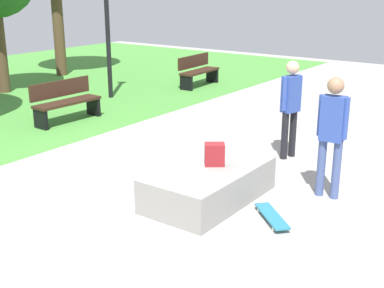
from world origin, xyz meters
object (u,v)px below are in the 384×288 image
(lamp_post, at_px, (107,8))
(skater_watching, at_px, (291,102))
(skateboard_by_ledge, at_px, (272,216))
(park_bench_near_lamppost, at_px, (65,100))
(skater_performing_trick, at_px, (332,128))
(backpack_on_ledge, at_px, (215,154))
(concrete_ledge, at_px, (209,184))
(park_bench_by_oak, at_px, (198,70))

(lamp_post, bearing_deg, skater_watching, -105.82)
(skateboard_by_ledge, distance_m, park_bench_near_lamppost, 6.33)
(skater_watching, xyz_separation_m, park_bench_near_lamppost, (-0.66, 5.10, -0.53))
(skater_watching, bearing_deg, park_bench_near_lamppost, 97.36)
(skater_performing_trick, bearing_deg, backpack_on_ledge, 125.84)
(backpack_on_ledge, height_order, park_bench_near_lamppost, park_bench_near_lamppost)
(lamp_post, bearing_deg, skateboard_by_ledge, -120.65)
(skateboard_by_ledge, xyz_separation_m, lamp_post, (4.17, 7.04, 2.29))
(concrete_ledge, relative_size, skater_watching, 1.14)
(park_bench_near_lamppost, distance_m, park_bench_by_oak, 5.07)
(park_bench_near_lamppost, xyz_separation_m, park_bench_by_oak, (5.07, 0.00, 0.00))
(skater_performing_trick, xyz_separation_m, skater_watching, (1.27, 1.24, -0.02))
(skater_performing_trick, relative_size, skateboard_by_ledge, 2.40)
(backpack_on_ledge, distance_m, skater_performing_trick, 1.68)
(park_bench_by_oak, bearing_deg, skater_watching, -130.89)
(concrete_ledge, distance_m, backpack_on_ledge, 0.43)
(lamp_post, bearing_deg, skater_performing_trick, -112.22)
(park_bench_by_oak, bearing_deg, park_bench_near_lamppost, -179.96)
(skater_watching, relative_size, skateboard_by_ledge, 2.35)
(concrete_ledge, bearing_deg, skater_watching, -1.94)
(park_bench_by_oak, bearing_deg, lamp_post, 160.18)
(backpack_on_ledge, height_order, lamp_post, lamp_post)
(skater_watching, relative_size, park_bench_near_lamppost, 1.06)
(skateboard_by_ledge, relative_size, lamp_post, 0.19)
(concrete_ledge, height_order, park_bench_by_oak, park_bench_by_oak)
(concrete_ledge, distance_m, park_bench_by_oak, 8.45)
(skater_performing_trick, relative_size, park_bench_near_lamppost, 1.09)
(lamp_post, bearing_deg, concrete_ledge, -124.33)
(concrete_ledge, bearing_deg, skateboard_by_ledge, -94.22)
(skateboard_by_ledge, relative_size, park_bench_near_lamppost, 0.45)
(lamp_post, bearing_deg, backpack_on_ledge, -123.42)
(concrete_ledge, xyz_separation_m, lamp_post, (4.09, 5.99, 2.12))
(skater_performing_trick, height_order, park_bench_near_lamppost, skater_performing_trick)
(concrete_ledge, relative_size, park_bench_near_lamppost, 1.21)
(concrete_ledge, bearing_deg, park_bench_near_lamppost, 71.15)
(skater_watching, relative_size, lamp_post, 0.45)
(skater_performing_trick, distance_m, park_bench_near_lamppost, 6.39)
(park_bench_by_oak, relative_size, lamp_post, 0.42)
(skater_performing_trick, xyz_separation_m, park_bench_by_oak, (5.68, 6.34, -0.55))
(skater_performing_trick, relative_size, park_bench_by_oak, 1.08)
(skater_performing_trick, height_order, skateboard_by_ledge, skater_performing_trick)
(backpack_on_ledge, distance_m, park_bench_near_lamppost, 5.25)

